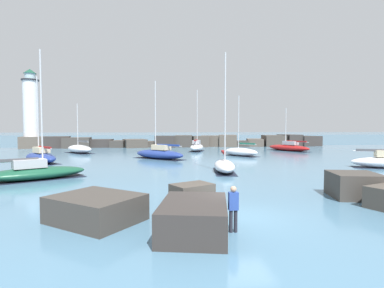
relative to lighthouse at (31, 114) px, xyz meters
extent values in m
plane|color=teal|center=(27.88, -50.55, -6.87)|extent=(600.00, 600.00, 0.00)
cube|color=teal|center=(27.88, 60.25, -6.86)|extent=(400.00, 116.00, 0.01)
cube|color=brown|center=(0.02, 0.48, -5.73)|extent=(5.64, 6.33, 2.28)
cube|color=#383330|center=(4.74, 0.01, -5.71)|extent=(5.53, 4.82, 2.30)
cube|color=#423D38|center=(8.77, -0.40, -5.83)|extent=(5.47, 4.92, 2.08)
cube|color=#383330|center=(13.46, 0.97, -6.03)|extent=(4.24, 3.76, 1.67)
cube|color=#423D38|center=(16.97, 0.72, -6.16)|extent=(3.65, 5.03, 1.41)
cube|color=#4C443D|center=(20.21, -0.04, -6.04)|extent=(5.45, 6.20, 1.66)
cube|color=#4C443D|center=(23.01, 0.56, -6.25)|extent=(3.67, 3.87, 1.22)
cube|color=#383330|center=(26.52, 0.48, -5.69)|extent=(4.56, 5.79, 2.35)
cube|color=#423D38|center=(30.45, 0.51, -5.65)|extent=(4.29, 5.47, 2.43)
cube|color=#4C443D|center=(33.44, -0.29, -5.71)|extent=(4.19, 4.64, 2.31)
cube|color=brown|center=(36.85, 0.89, -5.68)|extent=(5.69, 4.75, 2.36)
cube|color=brown|center=(40.08, 0.56, -5.62)|extent=(4.72, 6.21, 2.50)
cube|color=#423D38|center=(43.06, 0.30, -6.24)|extent=(3.73, 4.16, 1.25)
cube|color=brown|center=(46.36, 0.84, -6.06)|extent=(4.49, 5.57, 1.61)
cube|color=#4C443D|center=(50.31, -0.06, -5.66)|extent=(5.06, 5.94, 2.42)
cube|color=#383330|center=(54.13, 0.13, -5.59)|extent=(4.11, 5.65, 2.55)
cube|color=#383330|center=(57.99, 0.59, -5.75)|extent=(6.16, 6.48, 2.22)
cylinder|color=gray|center=(0.00, 0.00, -5.97)|extent=(3.81, 3.81, 1.80)
cylinder|color=white|center=(0.00, 0.00, 0.69)|extent=(2.82, 2.82, 11.51)
cylinder|color=#232328|center=(0.00, 0.00, 6.57)|extent=(3.24, 3.24, 0.25)
cylinder|color=silver|center=(0.00, 0.00, 7.27)|extent=(1.98, 1.98, 1.15)
cone|color=#194C38|center=(0.00, 0.00, 8.29)|extent=(2.40, 2.40, 0.90)
cube|color=#423D38|center=(21.61, -50.34, -6.32)|extent=(4.41, 4.30, 1.10)
cube|color=#423D38|center=(35.21, -47.70, -6.17)|extent=(2.97, 2.99, 1.39)
cube|color=#4C443D|center=(25.92, -48.28, -6.32)|extent=(2.37, 2.12, 1.09)
cube|color=#383330|center=(25.47, -52.28, -6.28)|extent=(3.07, 3.95, 1.18)
ellipsoid|color=maroon|center=(47.29, -13.83, -6.33)|extent=(5.77, 8.39, 1.08)
cube|color=black|center=(47.29, -13.83, -6.85)|extent=(5.55, 8.00, 0.03)
cube|color=#B2B2B7|center=(47.47, -14.20, -5.46)|extent=(2.24, 2.78, 0.64)
cylinder|color=silver|center=(47.00, -13.28, -2.59)|extent=(0.12, 0.12, 6.39)
cylinder|color=#BCBCC1|center=(48.04, -15.30, -5.23)|extent=(2.15, 4.09, 0.10)
cube|color=maroon|center=(48.04, -15.30, -5.13)|extent=(1.93, 3.53, 0.20)
ellipsoid|color=navy|center=(24.71, -24.66, -6.28)|extent=(7.14, 7.02, 1.18)
cube|color=black|center=(24.71, -24.66, -6.85)|extent=(6.83, 6.72, 0.03)
cube|color=beige|center=(24.99, -24.93, -5.37)|extent=(2.53, 2.50, 0.64)
cylinder|color=silver|center=(24.29, -24.25, -1.30)|extent=(0.12, 0.12, 8.78)
cylinder|color=#BCBCC1|center=(25.83, -25.74, -5.14)|extent=(3.15, 3.06, 0.10)
cube|color=navy|center=(25.83, -25.74, -5.04)|extent=(2.76, 2.68, 0.20)
ellipsoid|color=navy|center=(11.37, -27.57, -6.27)|extent=(5.78, 6.27, 1.18)
cube|color=black|center=(11.37, -27.57, -6.85)|extent=(5.54, 6.00, 0.03)
cube|color=beige|center=(11.57, -27.81, -5.36)|extent=(2.15, 2.24, 0.64)
cylinder|color=silver|center=(11.06, -27.20, -1.40)|extent=(0.12, 0.12, 8.56)
cylinder|color=#BCBCC1|center=(12.19, -28.53, -5.13)|extent=(2.33, 2.73, 0.10)
cube|color=maroon|center=(12.19, -28.53, -5.03)|extent=(2.07, 2.39, 0.20)
ellipsoid|color=white|center=(31.36, -12.63, -6.23)|extent=(3.64, 5.63, 1.27)
cube|color=black|center=(31.36, -12.63, -6.85)|extent=(3.52, 5.37, 0.03)
cube|color=#B2B2B7|center=(31.28, -12.88, -5.28)|extent=(1.59, 1.85, 0.64)
cylinder|color=silver|center=(31.49, -12.26, -1.00)|extent=(0.12, 0.12, 9.20)
cylinder|color=#BCBCC1|center=(31.03, -13.62, -5.05)|extent=(1.02, 2.76, 0.10)
cube|color=maroon|center=(31.03, -13.62, -4.95)|extent=(0.97, 2.38, 0.20)
ellipsoid|color=white|center=(30.31, -37.01, -6.35)|extent=(2.60, 5.83, 1.04)
cube|color=black|center=(30.31, -37.01, -6.85)|extent=(2.52, 5.55, 0.03)
cylinder|color=silver|center=(30.25, -37.43, -1.10)|extent=(0.12, 0.12, 9.44)
cylinder|color=#BCBCC1|center=(30.48, -35.90, -5.27)|extent=(0.55, 3.08, 0.10)
cube|color=maroon|center=(30.48, -35.90, -5.17)|extent=(0.58, 2.63, 0.20)
ellipsoid|color=white|center=(36.28, -22.09, -6.29)|extent=(4.85, 5.72, 1.15)
cube|color=black|center=(36.28, -22.09, -6.85)|extent=(4.66, 5.47, 0.03)
cylinder|color=silver|center=(36.04, -21.75, -2.03)|extent=(0.12, 0.12, 7.37)
cylinder|color=#BCBCC1|center=(36.92, -23.00, -5.17)|extent=(1.85, 2.57, 0.10)
cube|color=#1E664C|center=(36.92, -23.00, -5.07)|extent=(1.67, 2.25, 0.20)
cylinder|color=#BCBCC1|center=(45.72, -36.25, -5.21)|extent=(3.67, 1.73, 0.10)
cube|color=#4C4C51|center=(45.72, -36.25, -5.11)|extent=(3.17, 1.58, 0.20)
ellipsoid|color=silver|center=(12.38, -13.95, -6.22)|extent=(5.87, 6.51, 1.30)
cube|color=black|center=(12.38, -13.95, -6.85)|extent=(5.64, 6.23, 0.03)
cylinder|color=silver|center=(12.08, -13.57, -2.29)|extent=(0.12, 0.12, 6.56)
cylinder|color=#BCBCC1|center=(13.18, -14.95, -5.02)|extent=(2.27, 2.81, 0.10)
cube|color=#4C4C51|center=(13.18, -14.95, -4.92)|extent=(2.02, 2.46, 0.20)
ellipsoid|color=#195138|center=(15.07, -39.14, -6.40)|extent=(7.57, 5.89, 0.93)
cube|color=black|center=(15.07, -39.14, -6.85)|extent=(7.23, 5.66, 0.03)
cube|color=#B2B2B7|center=(14.75, -39.33, -5.62)|extent=(2.58, 2.28, 0.64)
cylinder|color=silver|center=(15.54, -38.86, -1.46)|extent=(0.12, 0.12, 8.94)
cylinder|color=#BCBCC1|center=(13.80, -39.91, -5.39)|extent=(3.53, 2.19, 0.10)
cube|color=#4C4C51|center=(13.80, -39.91, -5.29)|extent=(3.06, 1.96, 0.20)
sphere|color=#EA5914|center=(37.37, -15.19, -6.52)|extent=(0.68, 0.68, 0.68)
cylinder|color=black|center=(37.37, -15.19, -6.08)|extent=(0.04, 0.04, 0.20)
cylinder|color=#282833|center=(26.85, -52.36, -6.44)|extent=(0.14, 0.14, 0.85)
cylinder|color=#282833|center=(27.03, -52.36, -6.44)|extent=(0.14, 0.14, 0.85)
cube|color=#2D4CA5|center=(26.94, -52.36, -5.68)|extent=(0.36, 0.22, 0.67)
sphere|color=tan|center=(26.94, -52.36, -5.24)|extent=(0.23, 0.23, 0.23)
camera|label=1|loc=(24.00, -63.07, -2.99)|focal=28.00mm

